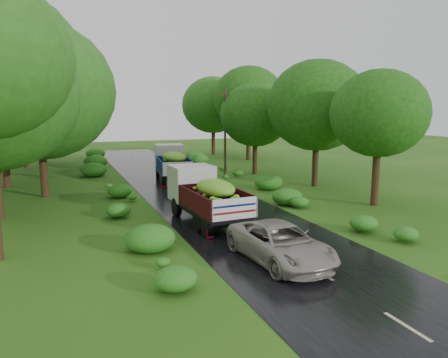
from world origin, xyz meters
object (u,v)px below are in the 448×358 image
utility_pole (225,131)px  truck_far (172,161)px  car (280,243)px  truck_near (205,193)px

utility_pole → truck_far: bearing=-141.8°
truck_far → car: 18.53m
truck_near → utility_pole: bearing=61.6°
utility_pole → car: bearing=-82.9°
truck_near → truck_far: size_ratio=0.96×
truck_far → car: size_ratio=1.31×
truck_near → truck_far: (1.50, 12.19, 0.03)m
truck_far → utility_pole: size_ratio=0.91×
truck_near → utility_pole: utility_pole is taller
truck_far → car: truck_far is taller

